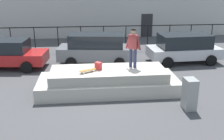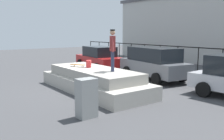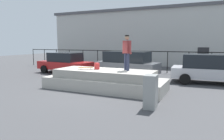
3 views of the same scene
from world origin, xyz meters
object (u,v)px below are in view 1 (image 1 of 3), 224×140
(skateboard, at_px, (88,70))
(car_silver_hatchback_far, at_px, (184,47))
(skateboarder, at_px, (133,45))
(utility_box, at_px, (190,94))
(backpack, at_px, (98,66))
(car_grey_hatchback_mid, at_px, (96,48))
(car_red_sedan_near, at_px, (6,54))

(skateboard, relative_size, car_silver_hatchback_far, 0.18)
(skateboarder, xyz_separation_m, skateboard, (-2.07, -0.56, -0.92))
(utility_box, bearing_deg, skateboard, 152.46)
(skateboard, distance_m, utility_box, 4.35)
(backpack, height_order, car_silver_hatchback_far, car_silver_hatchback_far)
(skateboarder, bearing_deg, car_grey_hatchback_mid, 110.56)
(skateboarder, relative_size, car_red_sedan_near, 0.37)
(car_red_sedan_near, xyz_separation_m, car_silver_hatchback_far, (10.51, 0.11, 0.08))
(skateboard, bearing_deg, utility_box, -25.00)
(car_red_sedan_near, bearing_deg, car_silver_hatchback_far, 0.61)
(skateboarder, bearing_deg, utility_box, -52.21)
(skateboard, distance_m, car_grey_hatchback_mid, 4.60)
(skateboard, relative_size, car_red_sedan_near, 0.16)
(skateboarder, relative_size, skateboard, 2.28)
(skateboarder, distance_m, skateboard, 2.33)
(backpack, bearing_deg, skateboard, 77.50)
(skateboard, relative_size, utility_box, 0.62)
(skateboarder, xyz_separation_m, utility_box, (1.85, -2.38, -1.42))
(car_red_sedan_near, xyz_separation_m, utility_box, (8.52, -6.12, -0.22))
(car_grey_hatchback_mid, xyz_separation_m, utility_box, (3.35, -6.39, -0.33))
(utility_box, bearing_deg, car_grey_hatchback_mid, 115.13)
(skateboard, distance_m, backpack, 0.59)
(backpack, distance_m, car_red_sedan_near, 6.45)
(skateboard, bearing_deg, car_grey_hatchback_mid, 82.91)
(backpack, xyz_separation_m, utility_box, (3.44, -2.16, -0.57))
(skateboarder, relative_size, car_grey_hatchback_mid, 0.38)
(car_red_sedan_near, distance_m, car_silver_hatchback_far, 10.51)
(car_silver_hatchback_far, distance_m, utility_box, 6.55)
(utility_box, bearing_deg, backpack, 145.27)
(skateboarder, bearing_deg, backpack, -172.19)
(skateboard, height_order, car_silver_hatchback_far, car_silver_hatchback_far)
(car_silver_hatchback_far, xyz_separation_m, utility_box, (-1.99, -6.24, -0.29))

